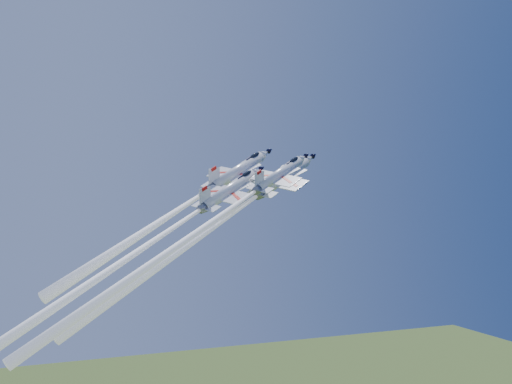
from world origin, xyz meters
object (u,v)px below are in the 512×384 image
object	(u,v)px
jet_slot	(131,256)
jet_left	(181,208)
jet_lead	(217,224)
jet_right	(197,232)

from	to	relation	value
jet_slot	jet_left	bearing A→B (deg)	108.82
jet_lead	jet_slot	xyz separation A→B (m)	(-14.98, -4.09, -4.51)
jet_left	jet_slot	world-z (taller)	jet_left
jet_lead	jet_right	bearing A→B (deg)	-60.27
jet_lead	jet_slot	bearing A→B (deg)	-101.37
jet_right	jet_slot	distance (m)	10.88
jet_lead	jet_left	world-z (taller)	jet_left
jet_right	jet_slot	xyz separation A→B (m)	(-8.94, 4.99, -3.68)
jet_left	jet_slot	distance (m)	16.61
jet_left	jet_right	bearing A→B (deg)	-32.24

